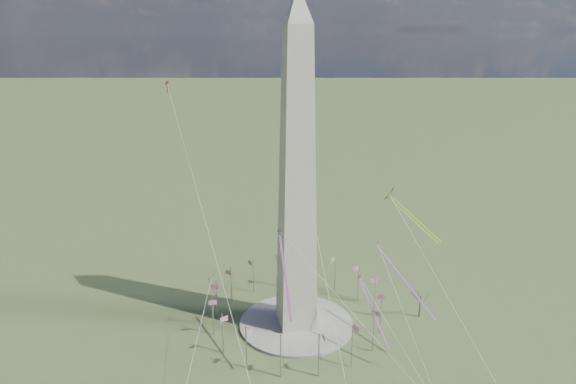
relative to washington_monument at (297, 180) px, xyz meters
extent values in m
plane|color=#415B2D|center=(0.00, 0.00, -47.95)|extent=(2000.00, 2000.00, 0.00)
cylinder|color=#A7A699|center=(0.00, 0.00, -47.55)|extent=(36.00, 36.00, 0.80)
pyramid|color=beige|center=(0.00, 0.00, 47.85)|extent=(9.90, 9.90, 10.00)
cylinder|color=#B8BBBF|center=(26.00, 0.00, -41.45)|extent=(0.36, 0.36, 13.00)
cube|color=#B61836|center=(26.00, 1.30, -36.15)|extent=(2.40, 0.08, 1.50)
cylinder|color=#B8BBBF|center=(24.02, 9.95, -41.45)|extent=(0.36, 0.36, 13.00)
cube|color=#B61836|center=(23.52, 11.15, -36.15)|extent=(2.25, 0.99, 1.50)
cylinder|color=#B8BBBF|center=(18.38, 18.38, -41.45)|extent=(0.36, 0.36, 13.00)
cube|color=#B61836|center=(17.47, 19.30, -36.15)|extent=(1.75, 1.75, 1.50)
cylinder|color=#B8BBBF|center=(9.95, 24.02, -41.45)|extent=(0.36, 0.36, 13.00)
cube|color=#B61836|center=(8.75, 24.52, -36.15)|extent=(0.99, 2.25, 1.50)
cylinder|color=#B8BBBF|center=(0.00, 26.00, -41.45)|extent=(0.36, 0.36, 13.00)
cube|color=#B61836|center=(-1.30, 26.00, -36.15)|extent=(0.08, 2.40, 1.50)
cylinder|color=#B8BBBF|center=(-9.95, 24.02, -41.45)|extent=(0.36, 0.36, 13.00)
cube|color=#B61836|center=(-11.15, 23.52, -36.15)|extent=(0.99, 2.25, 1.50)
cylinder|color=#B8BBBF|center=(-18.38, 18.38, -41.45)|extent=(0.36, 0.36, 13.00)
cube|color=#B61836|center=(-19.30, 17.47, -36.15)|extent=(1.75, 1.75, 1.50)
cylinder|color=#B8BBBF|center=(-24.02, 9.95, -41.45)|extent=(0.36, 0.36, 13.00)
cube|color=#B61836|center=(-24.52, 8.75, -36.15)|extent=(2.25, 0.99, 1.50)
cylinder|color=#B8BBBF|center=(-26.00, 0.00, -41.45)|extent=(0.36, 0.36, 13.00)
cube|color=#B61836|center=(-26.00, -1.30, -36.15)|extent=(2.40, 0.08, 1.50)
cylinder|color=#B8BBBF|center=(-24.02, -9.95, -41.45)|extent=(0.36, 0.36, 13.00)
cube|color=#B61836|center=(-23.52, -11.15, -36.15)|extent=(2.25, 0.99, 1.50)
cylinder|color=#B8BBBF|center=(-18.38, -18.38, -41.45)|extent=(0.36, 0.36, 13.00)
cube|color=#B61836|center=(-17.47, -19.30, -36.15)|extent=(1.75, 1.75, 1.50)
cylinder|color=#B8BBBF|center=(-9.95, -24.02, -41.45)|extent=(0.36, 0.36, 13.00)
cube|color=#B61836|center=(-8.75, -24.52, -36.15)|extent=(0.99, 2.25, 1.50)
cylinder|color=#B8BBBF|center=(0.00, -26.00, -41.45)|extent=(0.36, 0.36, 13.00)
cube|color=#B61836|center=(1.30, -26.00, -36.15)|extent=(0.08, 2.40, 1.50)
cylinder|color=#B8BBBF|center=(9.95, -24.02, -41.45)|extent=(0.36, 0.36, 13.00)
cube|color=#B61836|center=(11.15, -23.52, -36.15)|extent=(0.99, 2.25, 1.50)
cylinder|color=#B8BBBF|center=(18.38, -18.38, -41.45)|extent=(0.36, 0.36, 13.00)
cube|color=#B61836|center=(19.30, -17.47, -36.15)|extent=(1.75, 1.75, 1.50)
cylinder|color=#B8BBBF|center=(24.02, -9.95, -41.45)|extent=(0.36, 0.36, 13.00)
cube|color=#B61836|center=(24.52, -8.75, -36.15)|extent=(2.25, 0.99, 1.50)
cylinder|color=#4F3830|center=(40.22, -3.94, -44.25)|extent=(0.38, 0.38, 7.41)
cube|color=yellow|center=(39.72, 1.96, -16.19)|extent=(12.28, 12.21, 11.83)
cube|color=yellow|center=(38.20, 0.43, -16.19)|extent=(12.28, 12.21, 11.83)
cube|color=navy|center=(-25.51, 3.06, -29.62)|extent=(2.67, 3.63, 2.74)
cube|color=red|center=(-25.51, 3.06, -34.16)|extent=(3.00, 2.21, 9.49)
cube|color=red|center=(24.82, -23.46, -23.79)|extent=(9.31, 19.39, 13.19)
cube|color=red|center=(-7.07, -16.45, -21.90)|extent=(2.37, 22.79, 14.28)
cube|color=red|center=(21.67, -10.34, -40.66)|extent=(2.76, 19.86, 12.47)
cube|color=red|center=(-35.33, 41.07, 24.34)|extent=(1.45, 1.31, 1.46)
cube|color=red|center=(-35.33, 41.07, 22.76)|extent=(0.25, 1.26, 3.33)
cube|color=white|center=(4.75, 41.57, 29.84)|extent=(1.52, 2.23, 1.72)
cube|color=white|center=(4.75, 41.57, 27.96)|extent=(1.11, 1.31, 3.94)
camera|label=1|loc=(-33.04, -138.57, 41.32)|focal=32.00mm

